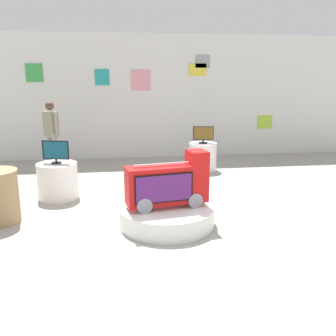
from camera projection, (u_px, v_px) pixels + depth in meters
ground_plane at (163, 228)px, 5.64m from camera, size 30.00×30.00×0.00m
back_wall_display at (141, 97)px, 10.19m from camera, size 12.92×0.13×3.33m
main_display_pedestal at (167, 216)px, 5.73m from camera, size 1.45×1.45×0.29m
novelty_firetruck_tv at (169, 185)px, 5.61m from camera, size 1.27×0.58×0.85m
display_pedestal_left_rear at (203, 157)px, 9.02m from camera, size 0.66×0.66×0.67m
tv_on_left_rear at (203, 134)px, 8.88m from camera, size 0.49×0.21×0.41m
display_pedestal_center_rear at (58, 181)px, 6.95m from camera, size 0.74×0.74×0.67m
tv_on_center_rear at (56, 151)px, 6.81m from camera, size 0.49×0.19×0.43m
shopper_browsing_near_truck at (51, 131)px, 8.68m from camera, size 0.39×0.46×1.67m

